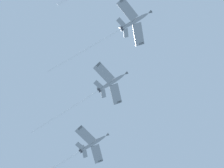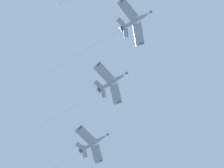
% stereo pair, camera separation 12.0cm
% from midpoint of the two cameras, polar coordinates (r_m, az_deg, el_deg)
% --- Properties ---
extents(jet_second, '(26.06, 37.79, 16.94)m').
position_cam_midpoint_polar(jet_second, '(140.45, 1.58, 8.51)').
color(jet_second, gray).
extents(jet_third, '(25.96, 36.22, 16.44)m').
position_cam_midpoint_polar(jet_third, '(145.56, -1.87, -0.87)').
color(jet_third, gray).
extents(jet_fourth, '(27.64, 40.21, 16.96)m').
position_cam_midpoint_polar(jet_fourth, '(154.04, -5.88, -10.75)').
color(jet_fourth, gray).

